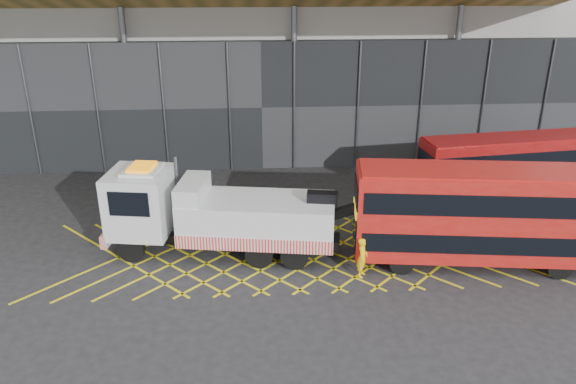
{
  "coord_description": "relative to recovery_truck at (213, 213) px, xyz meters",
  "views": [
    {
      "loc": [
        1.45,
        -22.8,
        12.6
      ],
      "look_at": [
        3.0,
        1.5,
        2.4
      ],
      "focal_mm": 35.0,
      "sensor_mm": 36.0,
      "label": 1
    }
  ],
  "objects": [
    {
      "name": "ground_plane",
      "position": [
        0.48,
        -0.31,
        -1.95
      ],
      "size": [
        120.0,
        120.0,
        0.0
      ],
      "primitive_type": "plane",
      "color": "#242426"
    },
    {
      "name": "bus_towed",
      "position": [
        11.68,
        -1.79,
        0.52
      ],
      "size": [
        11.14,
        3.85,
        4.44
      ],
      "rotation": [
        0.0,
        0.0,
        -0.12
      ],
      "color": "#AD140F",
      "rests_on": "ground_plane"
    },
    {
      "name": "worker",
      "position": [
        6.39,
        -2.56,
        -1.06
      ],
      "size": [
        0.65,
        0.76,
        1.77
      ],
      "primitive_type": "imported",
      "rotation": [
        0.0,
        0.0,
        1.14
      ],
      "color": "yellow",
      "rests_on": "ground_plane"
    },
    {
      "name": "bus_second",
      "position": [
        15.5,
        4.6,
        0.17
      ],
      "size": [
        9.58,
        3.29,
        3.82
      ],
      "rotation": [
        0.0,
        0.0,
        0.12
      ],
      "color": "maroon",
      "rests_on": "ground_plane"
    },
    {
      "name": "construction_building",
      "position": [
        2.4,
        18.09,
        7.03
      ],
      "size": [
        55.0,
        23.97,
        18.0
      ],
      "color": "gray",
      "rests_on": "ground_plane"
    },
    {
      "name": "road_markings",
      "position": [
        3.68,
        -0.31,
        -1.94
      ],
      "size": [
        23.16,
        7.16,
        0.01
      ],
      "color": "yellow",
      "rests_on": "ground_plane"
    },
    {
      "name": "recovery_truck",
      "position": [
        0.0,
        0.0,
        0.0
      ],
      "size": [
        12.16,
        4.43,
        4.21
      ],
      "rotation": [
        0.0,
        0.0,
        -0.15
      ],
      "color": "black",
      "rests_on": "ground_plane"
    }
  ]
}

